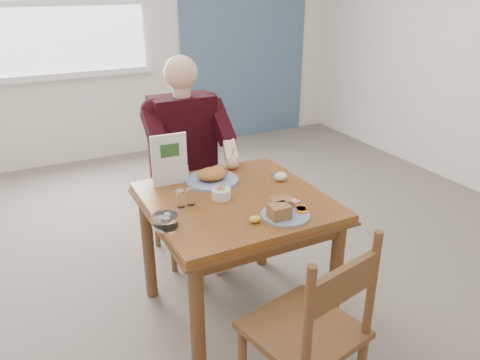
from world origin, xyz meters
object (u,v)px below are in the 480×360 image
table (236,216)px  chair_far (185,189)px  far_plate (212,176)px  near_plate (283,211)px  diner (187,147)px  chair_near (312,333)px

table → chair_far: size_ratio=0.97×
chair_far → far_plate: size_ratio=2.46×
chair_far → near_plate: chair_far is taller
table → chair_far: (0.00, 0.80, -0.16)m
chair_far → diner: bearing=-90.0°
table → chair_far: 0.81m
chair_far → diner: 0.34m
chair_far → chair_near: bearing=-91.5°
far_plate → table: bearing=-85.0°
chair_near → diner: diner is taller
table → far_plate: bearing=95.0°
chair_near → diner: (0.04, 1.49, 0.33)m
diner → far_plate: bearing=-92.8°
table → far_plate: (-0.02, 0.25, 0.14)m
table → diner: size_ratio=0.66×
chair_near → near_plate: size_ratio=3.47×
chair_near → far_plate: (0.02, 1.04, 0.30)m
chair_near → far_plate: size_ratio=2.46×
chair_far → chair_near: same height
chair_near → near_plate: 0.60m
chair_far → far_plate: 0.62m
diner → table: bearing=-90.0°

